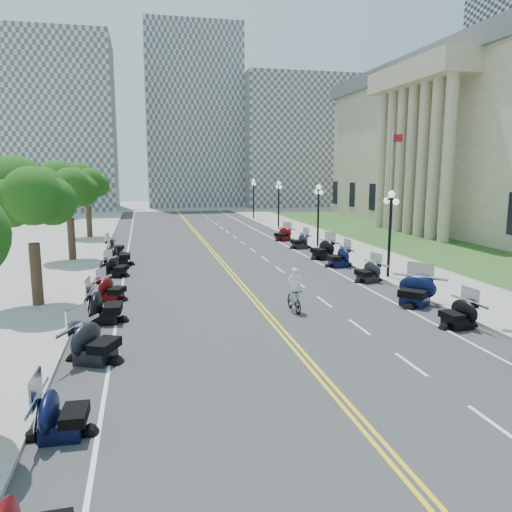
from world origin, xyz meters
TOP-DOWN VIEW (x-y plane):
  - ground at (0.00, 0.00)m, footprint 160.00×160.00m
  - road at (0.00, 10.00)m, footprint 16.00×90.00m
  - centerline_yellow_a at (-0.12, 10.00)m, footprint 0.12×90.00m
  - centerline_yellow_b at (0.12, 10.00)m, footprint 0.12×90.00m
  - edge_line_north at (6.40, 10.00)m, footprint 0.12×90.00m
  - edge_line_south at (-6.40, 10.00)m, footprint 0.12×90.00m
  - lane_dash_3 at (3.20, -12.00)m, footprint 0.12×2.00m
  - lane_dash_4 at (3.20, -8.00)m, footprint 0.12×2.00m
  - lane_dash_5 at (3.20, -4.00)m, footprint 0.12×2.00m
  - lane_dash_6 at (3.20, 0.00)m, footprint 0.12×2.00m
  - lane_dash_7 at (3.20, 4.00)m, footprint 0.12×2.00m
  - lane_dash_8 at (3.20, 8.00)m, footprint 0.12×2.00m
  - lane_dash_9 at (3.20, 12.00)m, footprint 0.12×2.00m
  - lane_dash_10 at (3.20, 16.00)m, footprint 0.12×2.00m
  - lane_dash_11 at (3.20, 20.00)m, footprint 0.12×2.00m
  - lane_dash_12 at (3.20, 24.00)m, footprint 0.12×2.00m
  - lane_dash_13 at (3.20, 28.00)m, footprint 0.12×2.00m
  - lane_dash_14 at (3.20, 32.00)m, footprint 0.12×2.00m
  - lane_dash_15 at (3.20, 36.00)m, footprint 0.12×2.00m
  - lane_dash_16 at (3.20, 40.00)m, footprint 0.12×2.00m
  - lane_dash_17 at (3.20, 44.00)m, footprint 0.12×2.00m
  - lane_dash_18 at (3.20, 48.00)m, footprint 0.12×2.00m
  - lane_dash_19 at (3.20, 52.00)m, footprint 0.12×2.00m
  - sidewalk_north at (10.50, 10.00)m, footprint 5.00×90.00m
  - sidewalk_south at (-10.50, 10.00)m, footprint 5.00×90.00m
  - lawn at (17.50, 18.00)m, footprint 9.00×60.00m
  - distant_block_a at (-18.00, 62.00)m, footprint 18.00×14.00m
  - distant_block_b at (4.00, 68.00)m, footprint 16.00×12.00m
  - distant_block_c at (22.00, 65.00)m, footprint 20.00×14.00m
  - street_lamp_2 at (8.60, 4.00)m, footprint 0.50×1.20m
  - street_lamp_3 at (8.60, 16.00)m, footprint 0.50×1.20m
  - street_lamp_4 at (8.60, 28.00)m, footprint 0.50×1.20m
  - street_lamp_5 at (8.60, 40.00)m, footprint 0.50×1.20m
  - flagpole at (18.00, 22.00)m, footprint 1.10×0.20m
  - tree_2 at (-10.00, 2.00)m, footprint 4.80×4.80m
  - tree_3 at (-10.00, 14.00)m, footprint 4.80×4.80m
  - tree_4 at (-10.00, 26.00)m, footprint 4.80×4.80m
  - motorcycle_n_4 at (7.02, -4.93)m, footprint 2.00×2.00m
  - motorcycle_n_5 at (7.10, -1.51)m, footprint 3.16×3.16m
  - motorcycle_n_6 at (7.14, 3.58)m, footprint 2.18×2.18m
  - motorcycle_n_7 at (7.22, 8.13)m, footprint 2.09×2.09m
  - motorcycle_n_8 at (7.21, 11.07)m, footprint 2.64×2.64m
  - motorcycle_n_9 at (7.09, 16.05)m, footprint 2.12×2.12m
  - motorcycle_n_10 at (6.98, 20.64)m, footprint 2.61×2.61m
  - motorcycle_s_3 at (-7.21, -10.19)m, footprint 1.92×1.92m
  - motorcycle_s_4 at (-6.85, -5.47)m, footprint 2.85×2.85m
  - motorcycle_s_5 at (-6.85, -1.06)m, footprint 2.29×2.29m
  - motorcycle_s_6 at (-6.78, 2.58)m, footprint 2.37×2.37m
  - motorcycle_s_7 at (-6.81, 8.18)m, footprint 2.44×2.44m
  - motorcycle_s_8 at (-6.78, 11.73)m, footprint 2.22×2.22m
  - motorcycle_s_9 at (-7.28, 16.13)m, footprint 2.18×2.18m
  - bicycle at (1.29, -1.27)m, footprint 0.55×1.78m
  - cyclist_rider at (1.29, -1.27)m, footprint 0.61×0.40m

SIDE VIEW (x-z plane):
  - ground at x=0.00m, z-range 0.00..0.00m
  - road at x=0.00m, z-range 0.00..0.01m
  - centerline_yellow_a at x=-0.12m, z-range 0.01..0.01m
  - centerline_yellow_b at x=0.12m, z-range 0.01..0.01m
  - edge_line_north at x=6.40m, z-range 0.01..0.01m
  - edge_line_south at x=-6.40m, z-range 0.01..0.01m
  - lane_dash_3 at x=3.20m, z-range 0.01..0.01m
  - lane_dash_4 at x=3.20m, z-range 0.01..0.01m
  - lane_dash_5 at x=3.20m, z-range 0.01..0.01m
  - lane_dash_6 at x=3.20m, z-range 0.01..0.01m
  - lane_dash_7 at x=3.20m, z-range 0.01..0.01m
  - lane_dash_8 at x=3.20m, z-range 0.01..0.01m
  - lane_dash_9 at x=3.20m, z-range 0.01..0.01m
  - lane_dash_10 at x=3.20m, z-range 0.01..0.01m
  - lane_dash_11 at x=3.20m, z-range 0.01..0.01m
  - lane_dash_12 at x=3.20m, z-range 0.01..0.01m
  - lane_dash_13 at x=3.20m, z-range 0.01..0.01m
  - lane_dash_14 at x=3.20m, z-range 0.01..0.01m
  - lane_dash_15 at x=3.20m, z-range 0.01..0.01m
  - lane_dash_16 at x=3.20m, z-range 0.01..0.01m
  - lane_dash_17 at x=3.20m, z-range 0.01..0.01m
  - lane_dash_18 at x=3.20m, z-range 0.01..0.01m
  - lane_dash_19 at x=3.20m, z-range 0.01..0.01m
  - lawn at x=17.50m, z-range 0.00..0.10m
  - sidewalk_north at x=10.50m, z-range 0.00..0.15m
  - sidewalk_south at x=-10.50m, z-range 0.00..0.15m
  - bicycle at x=1.29m, z-range 0.00..1.06m
  - motorcycle_s_6 at x=-6.78m, z-range 0.00..1.27m
  - motorcycle_s_7 at x=-6.81m, z-range 0.00..1.28m
  - motorcycle_s_3 at x=-7.21m, z-range 0.00..1.30m
  - motorcycle_n_4 at x=7.02m, z-range 0.00..1.30m
  - motorcycle_n_6 at x=7.14m, z-range 0.00..1.31m
  - motorcycle_s_9 at x=-7.28m, z-range 0.00..1.32m
  - motorcycle_n_10 at x=6.98m, z-range 0.00..1.34m
  - motorcycle_n_9 at x=7.09m, z-range 0.00..1.34m
  - motorcycle_n_7 at x=7.22m, z-range 0.00..1.46m
  - motorcycle_s_4 at x=-6.85m, z-range 0.00..1.49m
  - motorcycle_s_5 at x=-6.85m, z-range 0.00..1.52m
  - motorcycle_n_8 at x=7.21m, z-range 0.00..1.52m
  - motorcycle_s_8 at x=-6.78m, z-range 0.00..1.54m
  - motorcycle_n_5 at x=7.10m, z-range 0.00..1.57m
  - cyclist_rider at x=1.29m, z-range 1.06..2.73m
  - street_lamp_2 at x=8.60m, z-range 0.15..5.05m
  - street_lamp_3 at x=8.60m, z-range 0.15..5.05m
  - street_lamp_4 at x=8.60m, z-range 0.15..5.05m
  - street_lamp_5 at x=8.60m, z-range 0.15..5.05m
  - tree_2 at x=-10.00m, z-range 0.15..9.35m
  - tree_3 at x=-10.00m, z-range 0.15..9.35m
  - tree_4 at x=-10.00m, z-range 0.15..9.35m
  - flagpole at x=18.00m, z-range 0.00..10.00m
  - distant_block_c at x=22.00m, z-range 0.00..22.00m
  - distant_block_a at x=-18.00m, z-range 0.00..26.00m
  - distant_block_b at x=4.00m, z-range 0.00..30.00m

